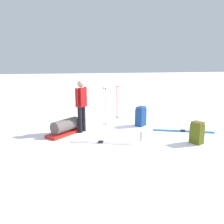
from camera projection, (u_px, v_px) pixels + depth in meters
name	position (u px, v px, depth m)	size (l,w,h in m)	color
ground_plane	(112.00, 133.00, 7.58)	(80.00, 80.00, 0.00)	white
skier_standing	(81.00, 103.00, 7.52)	(0.46, 0.40, 1.70)	black
ski_pair_near	(101.00, 142.00, 6.65)	(0.80, 1.76, 0.05)	silver
ski_pair_far	(183.00, 131.00, 7.74)	(0.89, 1.90, 0.05)	#23629E
backpack_large_dark	(197.00, 133.00, 6.56)	(0.40, 0.37, 0.63)	#4C5613
backpack_bright	(141.00, 116.00, 8.38)	(0.44, 0.45, 0.70)	navy
ski_poles_planted_near	(105.00, 105.00, 8.34)	(0.20, 0.11, 1.38)	#B1AFC1
ski_poles_planted_far	(117.00, 101.00, 9.37)	(0.20, 0.11, 1.34)	maroon
gear_sled	(66.00, 127.00, 7.43)	(1.25, 1.29, 0.49)	red
thermos_bottle	(141.00, 136.00, 6.85)	(0.07, 0.07, 0.26)	#A9B7B6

